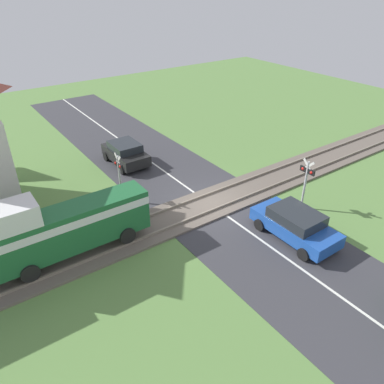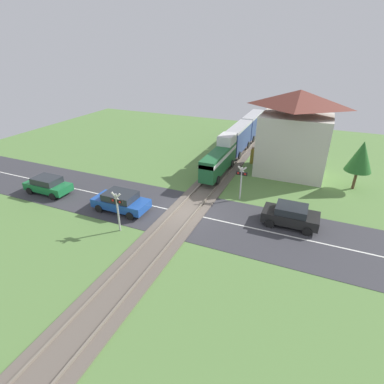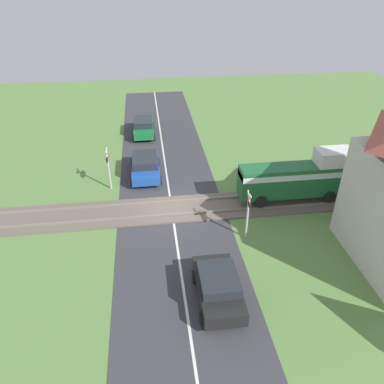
{
  "view_description": "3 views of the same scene",
  "coord_description": "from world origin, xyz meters",
  "px_view_note": "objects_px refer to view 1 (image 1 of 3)",
  "views": [
    {
      "loc": [
        -13.5,
        10.78,
        10.9
      ],
      "look_at": [
        0.0,
        1.23,
        1.2
      ],
      "focal_mm": 35.0,
      "sensor_mm": 36.0,
      "label": 1
    },
    {
      "loc": [
        7.98,
        -17.28,
        11.27
      ],
      "look_at": [
        0.0,
        1.23,
        1.2
      ],
      "focal_mm": 28.0,
      "sensor_mm": 36.0,
      "label": 2
    },
    {
      "loc": [
        18.62,
        -1.19,
        12.81
      ],
      "look_at": [
        0.0,
        1.23,
        1.2
      ],
      "focal_mm": 35.0,
      "sensor_mm": 36.0,
      "label": 3
    }
  ],
  "objects_px": {
    "car_far_side": "(125,153)",
    "car_near_crossing": "(295,224)",
    "crossing_signal_west_approach": "(306,178)",
    "crossing_signal_east_approach": "(119,172)"
  },
  "relations": [
    {
      "from": "car_far_side",
      "to": "crossing_signal_east_approach",
      "type": "bearing_deg",
      "value": 150.65
    },
    {
      "from": "car_far_side",
      "to": "crossing_signal_west_approach",
      "type": "distance_m",
      "value": 11.6
    },
    {
      "from": "car_far_side",
      "to": "crossing_signal_east_approach",
      "type": "xyz_separation_m",
      "value": [
        -4.14,
        2.33,
        1.06
      ]
    },
    {
      "from": "crossing_signal_west_approach",
      "to": "crossing_signal_east_approach",
      "type": "bearing_deg",
      "value": 50.69
    },
    {
      "from": "car_far_side",
      "to": "car_near_crossing",
      "type": "bearing_deg",
      "value": -166.31
    },
    {
      "from": "car_near_crossing",
      "to": "car_far_side",
      "type": "bearing_deg",
      "value": 13.69
    },
    {
      "from": "crossing_signal_west_approach",
      "to": "crossing_signal_east_approach",
      "type": "distance_m",
      "value": 9.74
    },
    {
      "from": "crossing_signal_east_approach",
      "to": "crossing_signal_west_approach",
      "type": "bearing_deg",
      "value": -129.31
    },
    {
      "from": "car_near_crossing",
      "to": "car_far_side",
      "type": "height_order",
      "value": "car_far_side"
    },
    {
      "from": "crossing_signal_west_approach",
      "to": "crossing_signal_east_approach",
      "type": "height_order",
      "value": "same"
    }
  ]
}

